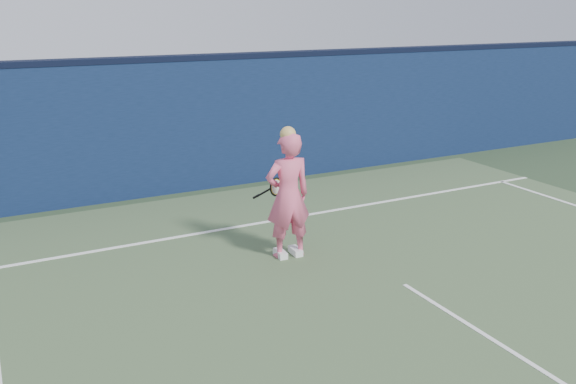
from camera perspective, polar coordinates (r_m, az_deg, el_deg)
ground at (r=7.45m, az=15.63°, el=-11.37°), size 80.00×80.00×0.00m
backstop_wall at (r=12.32m, az=-4.72°, el=6.55°), size 24.00×0.40×2.50m
wall_cap at (r=12.16m, az=-4.87°, el=12.58°), size 24.00×0.42×0.10m
player at (r=8.56m, az=0.00°, el=-0.32°), size 0.69×0.48×1.90m
racket at (r=8.97m, az=-1.27°, el=0.41°), size 0.53×0.16×0.29m
court_lines at (r=7.24m, az=17.42°, el=-12.30°), size 11.00×12.04×0.01m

